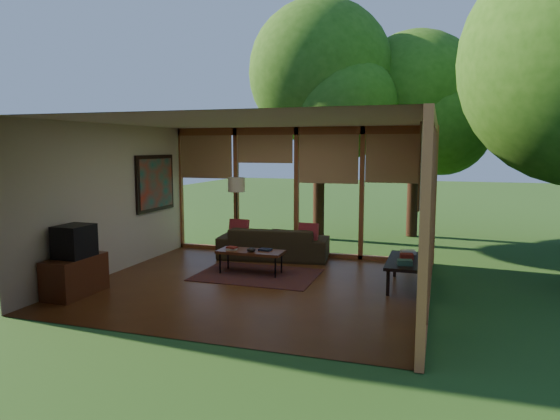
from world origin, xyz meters
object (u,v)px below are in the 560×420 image
(media_cabinet, at_px, (75,276))
(coffee_table, at_px, (251,252))
(floor_lamp, at_px, (236,189))
(side_console, at_px, (406,262))
(sofa, at_px, (274,243))
(television, at_px, (74,241))

(media_cabinet, relative_size, coffee_table, 0.83)
(floor_lamp, height_order, coffee_table, floor_lamp)
(media_cabinet, height_order, side_console, media_cabinet)
(media_cabinet, distance_m, floor_lamp, 3.87)
(sofa, relative_size, television, 4.06)
(sofa, relative_size, coffee_table, 1.86)
(floor_lamp, xyz_separation_m, coffee_table, (0.87, -1.43, -1.01))
(television, height_order, coffee_table, television)
(coffee_table, bearing_deg, floor_lamp, 121.32)
(television, bearing_deg, media_cabinet, 180.00)
(media_cabinet, height_order, coffee_table, media_cabinet)
(side_console, bearing_deg, sofa, 154.30)
(sofa, bearing_deg, floor_lamp, -15.48)
(sofa, xyz_separation_m, television, (-2.11, -3.36, 0.52))
(sofa, bearing_deg, television, 50.80)
(media_cabinet, bearing_deg, coffee_table, 44.21)
(television, xyz_separation_m, floor_lamp, (1.24, 3.49, 0.56))
(floor_lamp, bearing_deg, coffee_table, -58.68)
(coffee_table, distance_m, side_console, 2.75)
(floor_lamp, height_order, side_console, floor_lamp)
(television, bearing_deg, side_console, 22.85)
(sofa, relative_size, side_console, 1.60)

